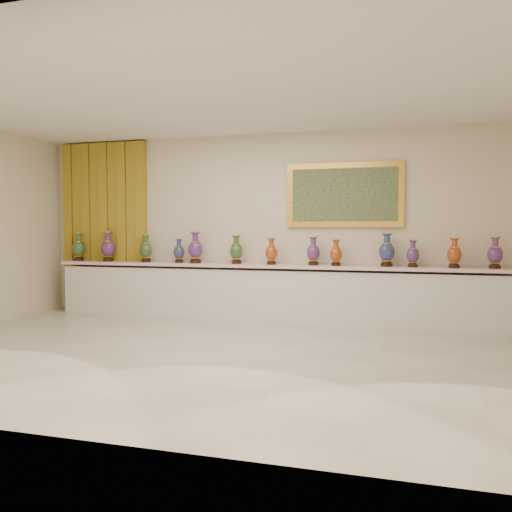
{
  "coord_description": "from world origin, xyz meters",
  "views": [
    {
      "loc": [
        1.92,
        -5.42,
        1.45
      ],
      "look_at": [
        -0.04,
        1.7,
        1.06
      ],
      "focal_mm": 35.0,
      "sensor_mm": 36.0,
      "label": 1
    }
  ],
  "objects": [
    {
      "name": "vase_0",
      "position": [
        -3.45,
        2.26,
        1.12
      ],
      "size": [
        0.27,
        0.27,
        0.49
      ],
      "rotation": [
        0.0,
        0.0,
        -0.21
      ],
      "color": "black",
      "rests_on": "counter"
    },
    {
      "name": "vase_7",
      "position": [
        0.73,
        2.26,
        1.1
      ],
      "size": [
        0.27,
        0.27,
        0.44
      ],
      "rotation": [
        0.0,
        0.0,
        -0.44
      ],
      "color": "black",
      "rests_on": "counter"
    },
    {
      "name": "counter",
      "position": [
        0.0,
        2.27,
        0.44
      ],
      "size": [
        7.28,
        0.48,
        0.9
      ],
      "color": "white",
      "rests_on": "ground"
    },
    {
      "name": "vase_9",
      "position": [
        1.83,
        2.27,
        1.12
      ],
      "size": [
        0.27,
        0.27,
        0.5
      ],
      "rotation": [
        0.0,
        0.0,
        -0.16
      ],
      "color": "black",
      "rests_on": "counter"
    },
    {
      "name": "room",
      "position": [
        -2.36,
        2.44,
        1.58
      ],
      "size": [
        8.0,
        8.0,
        8.0
      ],
      "color": "beige",
      "rests_on": "ground"
    },
    {
      "name": "vase_5",
      "position": [
        -0.52,
        2.26,
        1.11
      ],
      "size": [
        0.26,
        0.26,
        0.46
      ],
      "rotation": [
        0.0,
        0.0,
        -0.23
      ],
      "color": "black",
      "rests_on": "counter"
    },
    {
      "name": "label_card",
      "position": [
        -0.88,
        2.13,
        0.9
      ],
      "size": [
        0.1,
        0.06,
        0.0
      ],
      "primitive_type": "cube",
      "color": "white",
      "rests_on": "counter"
    },
    {
      "name": "vase_8",
      "position": [
        1.09,
        2.22,
        1.08
      ],
      "size": [
        0.23,
        0.23,
        0.4
      ],
      "rotation": [
        0.0,
        0.0,
        -0.3
      ],
      "color": "black",
      "rests_on": "counter"
    },
    {
      "name": "vase_3",
      "position": [
        -1.52,
        2.25,
        1.08
      ],
      "size": [
        0.2,
        0.2,
        0.4
      ],
      "rotation": [
        0.0,
        0.0,
        0.11
      ],
      "color": "black",
      "rests_on": "counter"
    },
    {
      "name": "vase_4",
      "position": [
        -1.21,
        2.21,
        1.13
      ],
      "size": [
        0.25,
        0.25,
        0.52
      ],
      "rotation": [
        0.0,
        0.0,
        0.05
      ],
      "color": "black",
      "rests_on": "counter"
    },
    {
      "name": "vase_12",
      "position": [
        3.32,
        2.25,
        1.1
      ],
      "size": [
        0.21,
        0.21,
        0.45
      ],
      "rotation": [
        0.0,
        0.0,
        0.01
      ],
      "color": "black",
      "rests_on": "counter"
    },
    {
      "name": "vase_11",
      "position": [
        2.78,
        2.23,
        1.09
      ],
      "size": [
        0.21,
        0.21,
        0.43
      ],
      "rotation": [
        0.0,
        0.0,
        0.05
      ],
      "color": "black",
      "rests_on": "counter"
    },
    {
      "name": "vase_10",
      "position": [
        2.21,
        2.26,
        1.08
      ],
      "size": [
        0.21,
        0.21,
        0.4
      ],
      "rotation": [
        0.0,
        0.0,
        0.16
      ],
      "color": "black",
      "rests_on": "counter"
    },
    {
      "name": "vase_1",
      "position": [
        -2.87,
        2.27,
        1.13
      ],
      "size": [
        0.28,
        0.28,
        0.52
      ],
      "rotation": [
        0.0,
        0.0,
        -0.19
      ],
      "color": "black",
      "rests_on": "counter"
    },
    {
      "name": "ground",
      "position": [
        0.0,
        0.0,
        0.0
      ],
      "size": [
        8.0,
        8.0,
        0.0
      ],
      "primitive_type": "plane",
      "color": "beige",
      "rests_on": "ground"
    },
    {
      "name": "vase_6",
      "position": [
        0.08,
        2.21,
        1.09
      ],
      "size": [
        0.2,
        0.2,
        0.42
      ],
      "rotation": [
        0.0,
        0.0,
        -0.05
      ],
      "color": "black",
      "rests_on": "counter"
    },
    {
      "name": "vase_2",
      "position": [
        -2.13,
        2.25,
        1.11
      ],
      "size": [
        0.25,
        0.25,
        0.46
      ],
      "rotation": [
        0.0,
        0.0,
        -0.17
      ],
      "color": "black",
      "rests_on": "counter"
    }
  ]
}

